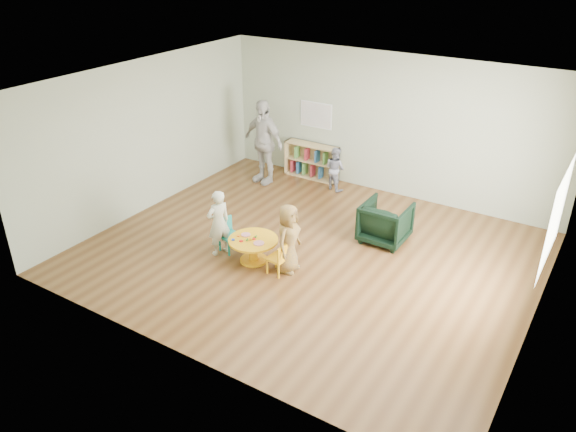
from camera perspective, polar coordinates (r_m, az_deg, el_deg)
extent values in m
plane|color=brown|center=(9.33, 2.13, -3.79)|extent=(7.00, 7.00, 0.00)
cube|color=silver|center=(8.27, 2.46, 12.83)|extent=(7.00, 6.00, 0.10)
cube|color=#A0AE95|center=(11.24, 10.11, 9.09)|extent=(7.00, 0.10, 2.80)
cube|color=#A0AE95|center=(6.55, -11.10, -4.49)|extent=(7.00, 0.10, 2.80)
cube|color=#A0AE95|center=(10.76, -14.19, 7.88)|extent=(0.10, 6.00, 2.80)
cube|color=#A0AE95|center=(7.74, 25.28, -1.57)|extent=(0.10, 6.00, 2.80)
cube|color=silver|center=(7.97, 25.62, -0.02)|extent=(0.02, 1.60, 1.30)
cylinder|color=yellow|center=(9.04, -3.53, -3.56)|extent=(0.14, 0.14, 0.36)
cylinder|color=yellow|center=(9.12, -3.50, -4.45)|extent=(0.44, 0.44, 0.04)
cylinder|color=yellow|center=(8.94, -3.56, -2.46)|extent=(0.80, 0.80, 0.04)
cylinder|color=#E38384|center=(9.05, -4.32, -1.91)|extent=(0.15, 0.15, 0.02)
cylinder|color=#E38384|center=(8.80, -2.99, -2.78)|extent=(0.17, 0.17, 0.02)
cylinder|color=yellow|center=(8.92, -3.73, -2.25)|extent=(0.08, 0.13, 0.04)
cylinder|color=#13701F|center=(8.88, -4.18, -2.42)|extent=(0.04, 0.05, 0.02)
cylinder|color=#13701F|center=(8.96, -3.28, -2.09)|extent=(0.04, 0.05, 0.02)
cube|color=red|center=(8.87, -4.78, -2.55)|extent=(0.06, 0.05, 0.02)
cube|color=orange|center=(9.02, -5.05, -2.02)|extent=(0.06, 0.06, 0.02)
cube|color=blue|center=(8.92, -5.60, -2.41)|extent=(0.07, 0.07, 0.02)
cube|color=#13701F|center=(8.95, -3.54, -2.21)|extent=(0.07, 0.07, 0.02)
cube|color=red|center=(8.92, -3.50, -2.32)|extent=(0.07, 0.06, 0.02)
cube|color=teal|center=(9.31, -5.95, -1.98)|extent=(0.37, 0.37, 0.04)
cube|color=teal|center=(9.33, -6.49, -0.89)|extent=(0.10, 0.30, 0.26)
cylinder|color=teal|center=(9.53, -5.79, -2.28)|extent=(0.04, 0.04, 0.26)
cylinder|color=teal|center=(9.41, -6.94, -2.78)|extent=(0.04, 0.04, 0.26)
cylinder|color=teal|center=(9.37, -4.86, -2.81)|extent=(0.04, 0.04, 0.26)
cylinder|color=teal|center=(9.24, -6.02, -3.32)|extent=(0.04, 0.04, 0.26)
cube|color=yellow|center=(8.68, -1.11, -4.31)|extent=(0.30, 0.30, 0.04)
cube|color=yellow|center=(8.54, -0.48, -3.76)|extent=(0.05, 0.28, 0.24)
cylinder|color=yellow|center=(8.62, -0.97, -5.65)|extent=(0.03, 0.03, 0.24)
cylinder|color=yellow|center=(8.77, -0.08, -5.02)|extent=(0.03, 0.03, 0.24)
cylinder|color=yellow|center=(8.73, -2.14, -5.17)|extent=(0.03, 0.03, 0.24)
cylinder|color=yellow|center=(8.88, -1.23, -4.56)|extent=(0.03, 0.03, 0.24)
cube|color=tan|center=(12.38, 0.05, 6.14)|extent=(0.03, 0.30, 0.75)
cube|color=tan|center=(11.84, 4.86, 5.05)|extent=(0.03, 0.30, 0.75)
cube|color=tan|center=(12.23, 2.37, 4.04)|extent=(1.20, 0.30, 0.03)
cube|color=tan|center=(11.97, 2.44, 7.22)|extent=(1.20, 0.30, 0.03)
cube|color=tan|center=(12.10, 2.40, 5.61)|extent=(1.14, 0.28, 0.03)
cube|color=tan|center=(12.21, 2.73, 5.81)|extent=(1.20, 0.02, 0.75)
cube|color=#BC3240|center=(12.36, 0.53, 5.15)|extent=(0.04, 0.18, 0.26)
cube|color=#306BA8|center=(12.29, 1.12, 5.01)|extent=(0.04, 0.18, 0.26)
cube|color=#5EA94E|center=(12.22, 1.73, 4.87)|extent=(0.04, 0.18, 0.26)
cube|color=#BC3240|center=(12.13, 2.54, 4.68)|extent=(0.04, 0.18, 0.26)
cube|color=#306BA8|center=(12.04, 3.37, 4.48)|extent=(0.04, 0.18, 0.26)
cube|color=#5EA94E|center=(12.19, 0.94, 6.56)|extent=(0.04, 0.18, 0.26)
cube|color=#BC3240|center=(12.07, 1.96, 6.34)|extent=(0.04, 0.18, 0.26)
cube|color=#306BA8|center=(11.96, 2.99, 6.11)|extent=(0.04, 0.18, 0.26)
cube|color=#5EA94E|center=(11.87, 3.84, 5.92)|extent=(0.04, 0.18, 0.26)
cube|color=white|center=(11.91, 2.87, 10.22)|extent=(0.74, 0.01, 0.54)
cube|color=#ED4332|center=(11.90, 2.86, 10.21)|extent=(0.70, 0.00, 0.50)
imported|color=black|center=(9.66, 9.86, -0.64)|extent=(0.76, 0.78, 0.71)
imported|color=silver|center=(9.13, -7.07, -0.69)|extent=(0.39, 0.48, 1.12)
imported|color=gold|center=(8.59, 0.02, -2.31)|extent=(0.40, 0.58, 1.12)
imported|color=#1C2547|center=(11.51, 4.80, 4.82)|extent=(0.52, 0.45, 0.91)
imported|color=silver|center=(11.72, -2.54, 7.57)|extent=(1.10, 0.62, 1.77)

